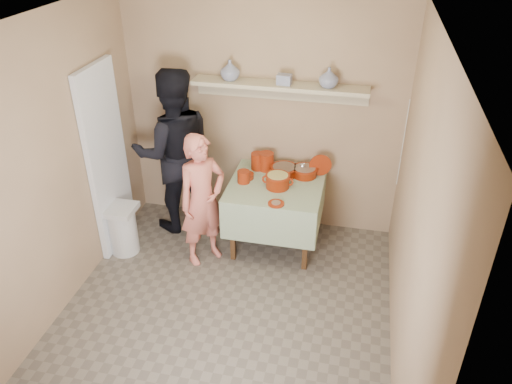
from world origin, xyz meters
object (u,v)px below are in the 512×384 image
(cazuela_rice, at_px, (278,180))
(person_helper, at_px, (175,152))
(trash_bin, at_px, (123,229))
(serving_table, at_px, (276,193))
(person_cook, at_px, (203,201))

(cazuela_rice, bearing_deg, person_helper, 169.84)
(person_helper, distance_m, trash_bin, 1.00)
(serving_table, height_order, trash_bin, serving_table)
(person_cook, distance_m, trash_bin, 0.99)
(person_cook, xyz_separation_m, cazuela_rice, (0.70, 0.34, 0.13))
(cazuela_rice, height_order, trash_bin, cazuela_rice)
(trash_bin, bearing_deg, cazuela_rice, 14.80)
(serving_table, bearing_deg, trash_bin, -162.38)
(trash_bin, bearing_deg, person_helper, 57.33)
(person_cook, relative_size, trash_bin, 2.54)
(person_cook, bearing_deg, person_helper, 82.73)
(person_helper, distance_m, cazuela_rice, 1.21)
(person_helper, bearing_deg, serving_table, 147.33)
(person_cook, height_order, person_helper, person_helper)
(person_cook, distance_m, person_helper, 0.77)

